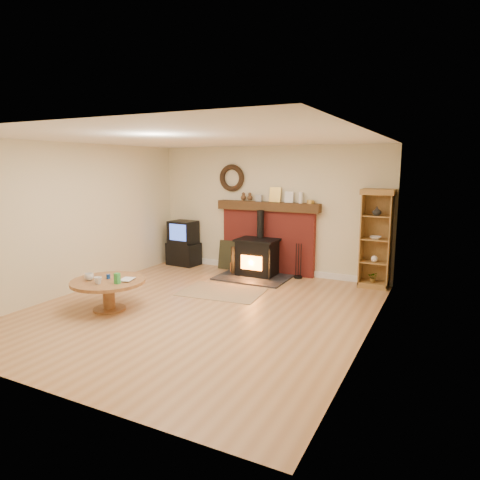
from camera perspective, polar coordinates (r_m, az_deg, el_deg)
The scene contains 11 objects.
ground at distance 6.74m, azimuth -5.36°, elevation -9.30°, with size 5.50×5.50×0.00m, color #AA7547.
room_shell at distance 6.48m, azimuth -5.29°, elevation 5.46°, with size 5.02×5.52×2.61m.
chimney_breast at distance 8.86m, azimuth 3.73°, elevation 0.73°, with size 2.20×0.22×1.78m.
wood_stove at distance 8.61m, azimuth 2.23°, elevation -2.44°, with size 1.40×1.00×1.32m.
area_rug at distance 7.63m, azimuth -2.42°, elevation -6.92°, with size 1.43×0.98×0.01m, color brown.
tv_unit at distance 9.67m, azimuth -7.54°, elevation -0.51°, with size 0.71×0.53×0.99m.
curio_cabinet at distance 8.14m, azimuth 17.68°, elevation 0.19°, with size 0.58×0.42×1.80m.
firelog_box at distance 8.97m, azimuth -0.09°, elevation -3.66°, with size 0.34×0.21×0.21m, color orange.
leaning_painting at distance 9.19m, azimuth -1.38°, elevation -2.02°, with size 0.52×0.03×0.62m, color black.
fire_tools at distance 8.58m, azimuth 7.76°, elevation -4.20°, with size 0.16×0.16×0.70m.
coffee_table at distance 6.92m, azimuth -17.20°, elevation -5.84°, with size 1.13×1.13×0.64m.
Camera 1 is at (3.40, -5.39, 2.22)m, focal length 32.00 mm.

